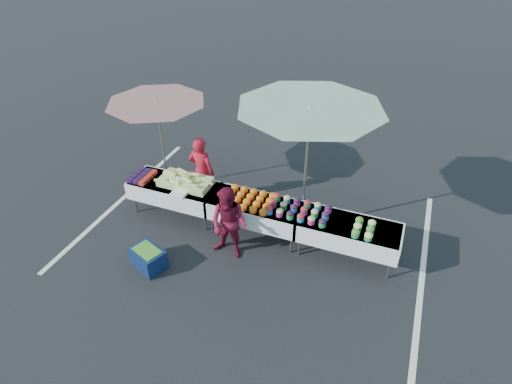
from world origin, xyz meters
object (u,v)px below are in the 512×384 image
(table_center, at_px, (256,210))
(storage_bin, at_px, (148,258))
(customer, at_px, (229,224))
(umbrella_left, at_px, (157,110))
(table_left, at_px, (175,190))
(vendor, at_px, (202,171))
(umbrella_right, at_px, (310,119))
(table_right, at_px, (348,232))

(table_center, relative_size, storage_bin, 2.61)
(customer, relative_size, umbrella_left, 0.65)
(table_left, xyz_separation_m, storage_bin, (0.33, -1.58, -0.38))
(customer, bearing_deg, storage_bin, -140.97)
(storage_bin, bearing_deg, table_left, 122.56)
(table_center, relative_size, vendor, 1.17)
(table_left, bearing_deg, umbrella_left, 131.98)
(customer, distance_m, umbrella_right, 2.33)
(vendor, relative_size, umbrella_left, 0.70)
(table_right, bearing_deg, vendor, 170.37)
(table_right, bearing_deg, storage_bin, -154.19)
(vendor, xyz_separation_m, storage_bin, (-0.03, -2.13, -0.59))
(umbrella_right, bearing_deg, table_left, -169.45)
(vendor, height_order, customer, vendor)
(customer, height_order, storage_bin, customer)
(table_left, distance_m, storage_bin, 1.66)
(storage_bin, bearing_deg, table_center, 67.93)
(customer, bearing_deg, table_center, 78.35)
(table_center, xyz_separation_m, vendor, (-1.44, 0.55, 0.21))
(table_left, bearing_deg, vendor, 57.01)
(table_center, bearing_deg, table_left, 180.00)
(customer, bearing_deg, umbrella_right, 55.46)
(table_right, bearing_deg, table_left, 180.00)
(table_center, distance_m, umbrella_right, 2.06)
(table_center, xyz_separation_m, storage_bin, (-1.47, -1.58, -0.38))
(umbrella_left, bearing_deg, table_center, -17.28)
(table_center, bearing_deg, umbrella_left, 162.72)
(vendor, relative_size, storage_bin, 2.23)
(umbrella_right, bearing_deg, customer, -129.79)
(umbrella_left, xyz_separation_m, umbrella_right, (3.30, -0.29, 0.50))
(table_left, bearing_deg, customer, -25.50)
(vendor, bearing_deg, table_left, 59.39)
(table_right, xyz_separation_m, umbrella_left, (-4.30, 0.78, 1.34))
(customer, bearing_deg, table_right, 25.55)
(table_left, relative_size, vendor, 1.17)
(table_right, xyz_separation_m, customer, (-2.03, -0.75, 0.15))
(customer, bearing_deg, table_left, 159.75)
(table_left, relative_size, table_right, 1.00)
(customer, xyz_separation_m, storage_bin, (-1.24, -0.83, -0.53))
(table_center, bearing_deg, customer, -106.91)
(umbrella_left, bearing_deg, table_right, -10.25)
(umbrella_right, relative_size, storage_bin, 3.82)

